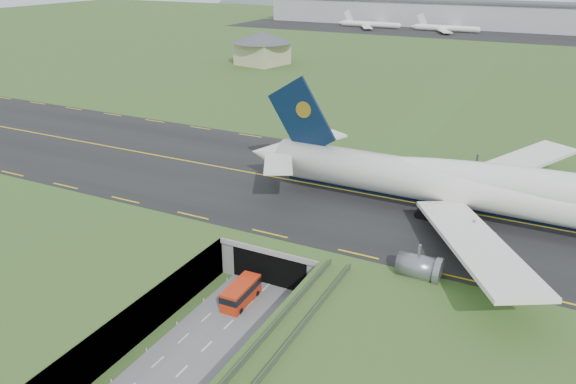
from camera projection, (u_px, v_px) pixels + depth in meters
The scene contains 9 objects.
ground at pixel (241, 314), 75.33m from camera, with size 900.00×900.00×0.00m, color #3E5522.
airfield_deck at pixel (240, 295), 74.18m from camera, with size 800.00×800.00×6.00m, color gray.
trench_road at pixel (209, 345), 69.12m from camera, with size 12.00×75.00×0.20m, color slate.
taxiway at pixel (336, 189), 100.16m from camera, with size 800.00×44.00×0.18m, color black.
tunnel_portal at pixel (296, 240), 87.81m from camera, with size 17.00×22.30×6.00m.
jumbo_jet at pixel (531, 196), 83.01m from camera, with size 97.57×62.31×20.61m.
shuttle_tram at pixel (241, 293), 77.06m from camera, with size 2.91×7.20×2.92m.
service_building at pixel (262, 45), 214.84m from camera, with size 27.47×27.47×12.62m.
cargo_terminal at pixel (516, 16), 316.54m from camera, with size 320.00×67.00×15.60m.
Camera 1 is at (34.24, -53.52, 44.12)m, focal length 35.00 mm.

